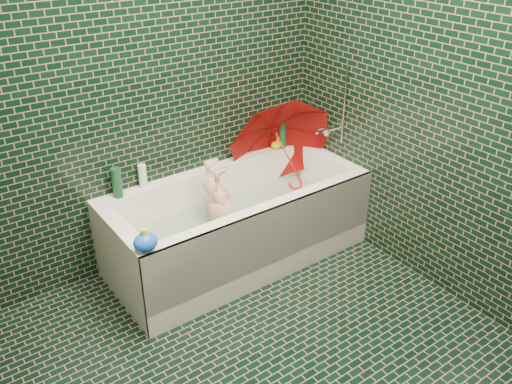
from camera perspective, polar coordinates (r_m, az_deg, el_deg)
floor at (r=2.94m, az=2.26°, el=-19.19°), size 2.80×2.80×0.00m
wall_back at (r=3.32m, az=-12.65°, el=11.72°), size 2.80×0.00×2.80m
wall_right at (r=3.11m, az=22.23°, el=9.17°), size 0.00×2.80×2.80m
bathtub at (r=3.63m, az=-1.85°, el=-4.15°), size 1.70×0.75×0.55m
bath_mat at (r=3.67m, az=-1.99°, el=-4.76°), size 1.35×0.47×0.01m
water at (r=3.60m, az=-2.03°, el=-2.85°), size 1.48×0.53×0.00m
faucet at (r=3.84m, az=8.10°, el=6.90°), size 0.18×0.19×0.55m
child at (r=3.55m, az=-3.36°, el=-3.16°), size 0.91×0.51×0.30m
umbrella at (r=3.74m, az=3.25°, el=3.98°), size 1.06×1.05×1.00m
soap_bottle_a at (r=4.13m, az=4.84°, el=5.30°), size 0.13×0.13×0.27m
soap_bottle_b at (r=4.12m, az=4.21°, el=5.30°), size 0.10×0.10×0.18m
soap_bottle_c at (r=4.04m, az=3.04°, el=4.86°), size 0.18×0.18×0.18m
bottle_right_tall at (r=3.98m, az=2.79°, el=6.08°), size 0.07×0.07×0.20m
bottle_right_pump at (r=4.12m, az=4.60°, el=6.56°), size 0.07×0.07×0.17m
bottle_left_tall at (r=3.41m, az=-14.44°, el=0.95°), size 0.08×0.08×0.19m
bottle_left_short at (r=3.50m, az=-11.85°, el=1.68°), size 0.07×0.07×0.15m
rubber_duck at (r=3.98m, az=2.19°, el=5.10°), size 0.11×0.09×0.09m
bath_toy at (r=2.87m, az=-11.55°, el=-5.16°), size 0.16×0.14×0.13m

